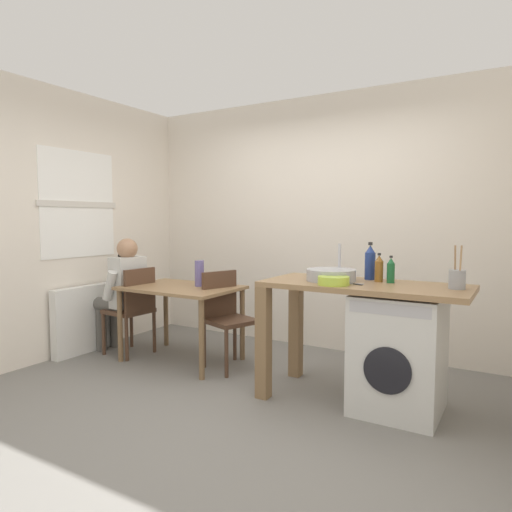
{
  "coord_description": "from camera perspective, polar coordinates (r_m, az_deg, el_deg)",
  "views": [
    {
      "loc": [
        1.91,
        -2.84,
        1.4
      ],
      "look_at": [
        -0.04,
        0.45,
        1.09
      ],
      "focal_mm": 31.92,
      "sensor_mm": 36.0,
      "label": 1
    }
  ],
  "objects": [
    {
      "name": "vase",
      "position": [
        4.48,
        -7.11,
        -2.17
      ],
      "size": [
        0.09,
        0.09,
        0.25
      ],
      "primitive_type": "cylinder",
      "color": "slate",
      "rests_on": "dining_table"
    },
    {
      "name": "wall_back",
      "position": [
        4.97,
        8.08,
        4.07
      ],
      "size": [
        4.6,
        0.1,
        2.7
      ],
      "primitive_type": "cube",
      "color": "silver",
      "rests_on": "ground_plane"
    },
    {
      "name": "sink_basin",
      "position": [
        3.57,
        9.4,
        -2.36
      ],
      "size": [
        0.38,
        0.38,
        0.09
      ],
      "primitive_type": "cylinder",
      "color": "#9EA0A5",
      "rests_on": "kitchen_counter"
    },
    {
      "name": "wall_window_side",
      "position": [
        4.96,
        -24.37,
        3.73
      ],
      "size": [
        0.12,
        3.8,
        2.7
      ],
      "color": "silver",
      "rests_on": "ground_plane"
    },
    {
      "name": "bottle_squat_brown",
      "position": [
        3.58,
        15.16,
        -1.56
      ],
      "size": [
        0.06,
        0.06,
        0.22
      ],
      "color": "brown",
      "rests_on": "kitchen_counter"
    },
    {
      "name": "tap",
      "position": [
        3.72,
        10.42,
        -0.61
      ],
      "size": [
        0.02,
        0.02,
        0.28
      ],
      "primitive_type": "cylinder",
      "color": "#B2B2B7",
      "rests_on": "kitchen_counter"
    },
    {
      "name": "scissors",
      "position": [
        3.41,
        12.11,
        -3.43
      ],
      "size": [
        0.15,
        0.06,
        0.01
      ],
      "color": "#B2B2B7",
      "rests_on": "kitchen_counter"
    },
    {
      "name": "bottle_tall_green",
      "position": [
        3.69,
        14.1,
        -0.82
      ],
      "size": [
        0.08,
        0.08,
        0.3
      ],
      "color": "navy",
      "rests_on": "kitchen_counter"
    },
    {
      "name": "dining_table",
      "position": [
        4.53,
        -9.36,
        -4.98
      ],
      "size": [
        1.1,
        0.76,
        0.74
      ],
      "color": "olive",
      "rests_on": "ground_plane"
    },
    {
      "name": "chair_opposite",
      "position": [
        4.33,
        -3.78,
        -7.21
      ],
      "size": [
        0.51,
        0.51,
        0.9
      ],
      "rotation": [
        0.0,
        0.0,
        -1.92
      ],
      "color": "#4C3323",
      "rests_on": "ground_plane"
    },
    {
      "name": "radiator",
      "position": [
        5.14,
        -20.43,
        -7.39
      ],
      "size": [
        0.1,
        0.8,
        0.7
      ],
      "primitive_type": "cube",
      "color": "white",
      "rests_on": "ground_plane"
    },
    {
      "name": "ground_plane",
      "position": [
        3.7,
        -3.19,
        -17.54
      ],
      "size": [
        5.46,
        5.46,
        0.0
      ],
      "primitive_type": "plane",
      "color": "slate"
    },
    {
      "name": "seated_person",
      "position": [
        4.94,
        -16.37,
        -3.97
      ],
      "size": [
        0.51,
        0.52,
        1.2
      ],
      "rotation": [
        0.0,
        0.0,
        1.5
      ],
      "color": "#595651",
      "rests_on": "ground_plane"
    },
    {
      "name": "washing_machine",
      "position": [
        3.52,
        17.41,
        -11.51
      ],
      "size": [
        0.6,
        0.61,
        0.86
      ],
      "color": "silver",
      "rests_on": "ground_plane"
    },
    {
      "name": "chair_person_seat",
      "position": [
        4.85,
        -15.12,
        -6.08
      ],
      "size": [
        0.43,
        0.43,
        0.9
      ],
      "rotation": [
        0.0,
        0.0,
        1.5
      ],
      "color": "#4C3323",
      "rests_on": "ground_plane"
    },
    {
      "name": "mixing_bowl",
      "position": [
        3.35,
        9.7,
        -2.99
      ],
      "size": [
        0.23,
        0.23,
        0.06
      ],
      "color": "#A8C63D",
      "rests_on": "kitchen_counter"
    },
    {
      "name": "utensil_crock",
      "position": [
        3.4,
        23.9,
        -2.63
      ],
      "size": [
        0.11,
        0.11,
        0.3
      ],
      "color": "gray",
      "rests_on": "kitchen_counter"
    },
    {
      "name": "bottle_clear_small",
      "position": [
        3.55,
        16.54,
        -1.76
      ],
      "size": [
        0.06,
        0.06,
        0.2
      ],
      "color": "#19592D",
      "rests_on": "kitchen_counter"
    },
    {
      "name": "kitchen_counter",
      "position": [
        3.58,
        10.13,
        -5.64
      ],
      "size": [
        1.5,
        0.68,
        0.92
      ],
      "color": "olive",
      "rests_on": "ground_plane"
    }
  ]
}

